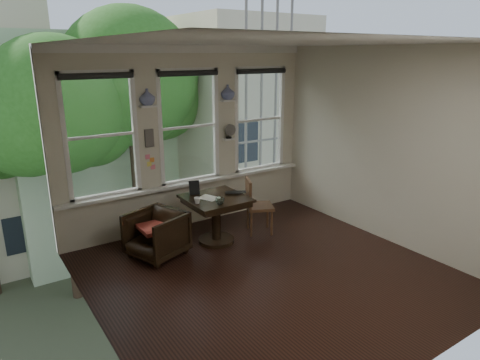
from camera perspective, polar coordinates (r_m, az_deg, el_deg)
ground at (r=5.97m, az=3.80°, el=-12.34°), size 4.50×4.50×0.00m
ceiling at (r=5.22m, az=4.46°, el=17.82°), size 4.50×4.50×0.00m
wall_back at (r=7.26m, az=-6.89°, el=5.51°), size 4.50×0.00×4.50m
wall_front at (r=3.97m, az=24.51°, el=-5.40°), size 4.50×0.00×4.50m
wall_left at (r=4.44m, az=-19.49°, el=-2.55°), size 0.00×4.50×4.50m
wall_right at (r=6.98m, az=18.89°, el=4.28°), size 0.00×4.50×4.50m
window_left at (r=6.71m, az=-18.08°, el=5.62°), size 1.10×0.12×1.90m
window_center at (r=7.23m, az=-6.95°, el=7.06°), size 1.10×0.12×1.90m
window_right at (r=7.98m, az=2.44°, el=8.07°), size 1.10×0.12×1.90m
shelf_left at (r=6.78m, az=-12.20°, el=9.61°), size 0.26×0.16×0.03m
shelf_right at (r=7.44m, az=-1.64°, el=10.56°), size 0.26×0.16×0.03m
intercom at (r=6.89m, az=-12.04°, el=5.50°), size 0.14×0.06×0.28m
sticky_notes at (r=6.97m, az=-11.89°, el=2.68°), size 0.16×0.01×0.24m
desk_fan at (r=7.51m, az=-1.53°, el=6.22°), size 0.20×0.20×0.24m
vase_left at (r=6.77m, az=-12.27°, el=10.77°), size 0.24×0.24×0.25m
vase_right at (r=7.43m, az=-1.65°, el=11.63°), size 0.24×0.24×0.25m
table at (r=6.73m, az=-3.20°, el=-5.32°), size 0.90×0.90×0.75m
armchair_left at (r=6.40m, az=-11.08°, el=-7.14°), size 0.95×0.94×0.68m
cushion_red at (r=6.36m, az=-11.14°, el=-6.24°), size 0.45×0.45×0.06m
side_chair_right at (r=7.07m, az=2.65°, el=-3.47°), size 0.56×0.56×0.92m
laptop at (r=6.70m, az=-0.53°, el=-1.83°), size 0.39×0.34×0.03m
mug at (r=6.34m, az=-5.72°, el=-2.73°), size 0.10×0.10×0.09m
drinking_glass at (r=6.28m, az=-2.69°, el=-2.79°), size 0.15×0.15×0.10m
tablet at (r=6.72m, az=-6.12°, el=-1.02°), size 0.18×0.12×0.22m
papers at (r=6.57m, az=-4.18°, el=-2.38°), size 0.32×0.36×0.00m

